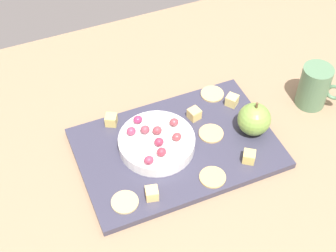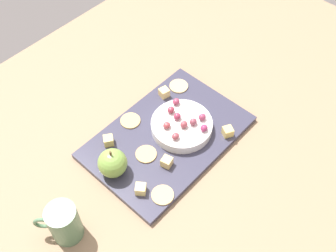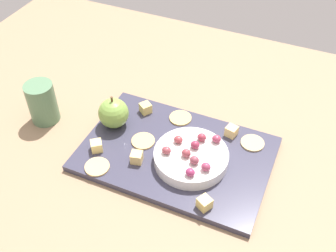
# 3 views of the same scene
# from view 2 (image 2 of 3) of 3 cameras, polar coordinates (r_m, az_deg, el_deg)

# --- Properties ---
(table) EXTENTS (1.49, 1.00, 0.04)m
(table) POSITION_cam_2_polar(r_m,az_deg,el_deg) (1.06, -0.71, -0.47)
(table) COLOR #8F7255
(table) RESTS_ON ground
(platter) EXTENTS (0.39, 0.26, 0.01)m
(platter) POSITION_cam_2_polar(r_m,az_deg,el_deg) (1.02, -0.10, -1.51)
(platter) COLOR #373649
(platter) RESTS_ON table
(serving_dish) EXTENTS (0.15, 0.15, 0.03)m
(serving_dish) POSITION_cam_2_polar(r_m,az_deg,el_deg) (1.01, 1.91, 0.03)
(serving_dish) COLOR white
(serving_dish) RESTS_ON platter
(apple_whole) EXTENTS (0.07, 0.07, 0.07)m
(apple_whole) POSITION_cam_2_polar(r_m,az_deg,el_deg) (0.94, -7.71, -5.12)
(apple_whole) COLOR #779F43
(apple_whole) RESTS_ON platter
(apple_stem) EXTENTS (0.01, 0.00, 0.01)m
(apple_stem) POSITION_cam_2_polar(r_m,az_deg,el_deg) (0.90, -7.98, -3.77)
(apple_stem) COLOR brown
(apple_stem) RESTS_ON apple_whole
(cheese_cube_0) EXTENTS (0.03, 0.03, 0.02)m
(cheese_cube_0) POSITION_cam_2_polar(r_m,az_deg,el_deg) (1.02, 8.29, -0.76)
(cheese_cube_0) COLOR #E1C66B
(cheese_cube_0) RESTS_ON platter
(cheese_cube_1) EXTENTS (0.03, 0.03, 0.02)m
(cheese_cube_1) POSITION_cam_2_polar(r_m,az_deg,el_deg) (0.92, -3.82, -8.72)
(cheese_cube_1) COLOR #EED479
(cheese_cube_1) RESTS_ON platter
(cheese_cube_2) EXTENTS (0.03, 0.03, 0.02)m
(cheese_cube_2) POSITION_cam_2_polar(r_m,az_deg,el_deg) (1.09, -0.54, 4.67)
(cheese_cube_2) COLOR #F3CA77
(cheese_cube_2) RESTS_ON platter
(cheese_cube_3) EXTENTS (0.03, 0.03, 0.02)m
(cheese_cube_3) POSITION_cam_2_polar(r_m,az_deg,el_deg) (0.95, -0.17, -5.00)
(cheese_cube_3) COLOR #EBC672
(cheese_cube_3) RESTS_ON platter
(cheese_cube_4) EXTENTS (0.03, 0.03, 0.02)m
(cheese_cube_4) POSITION_cam_2_polar(r_m,az_deg,el_deg) (1.00, -8.26, -2.01)
(cheese_cube_4) COLOR #E4C768
(cheese_cube_4) RESTS_ON platter
(cracker_0) EXTENTS (0.05, 0.05, 0.00)m
(cracker_0) POSITION_cam_2_polar(r_m,az_deg,el_deg) (1.04, -5.25, 0.74)
(cracker_0) COLOR tan
(cracker_0) RESTS_ON platter
(cracker_1) EXTENTS (0.05, 0.05, 0.00)m
(cracker_1) POSITION_cam_2_polar(r_m,az_deg,el_deg) (1.11, 1.50, 5.56)
(cracker_1) COLOR tan
(cracker_1) RESTS_ON platter
(cracker_2) EXTENTS (0.05, 0.05, 0.00)m
(cracker_2) POSITION_cam_2_polar(r_m,az_deg,el_deg) (0.92, -0.76, -9.56)
(cracker_2) COLOR tan
(cracker_2) RESTS_ON platter
(cracker_3) EXTENTS (0.05, 0.05, 0.00)m
(cracker_3) POSITION_cam_2_polar(r_m,az_deg,el_deg) (0.98, -3.06, -3.92)
(cracker_3) COLOR tan
(cracker_3) RESTS_ON platter
(grape_0) EXTENTS (0.02, 0.02, 0.02)m
(grape_0) POSITION_cam_2_polar(r_m,az_deg,el_deg) (1.01, 4.78, 1.25)
(grape_0) COLOR #963755
(grape_0) RESTS_ON serving_dish
(grape_1) EXTENTS (0.02, 0.02, 0.02)m
(grape_1) POSITION_cam_2_polar(r_m,az_deg,el_deg) (0.99, -0.18, 0.09)
(grape_1) COLOR #983A40
(grape_1) RESTS_ON serving_dish
(grape_2) EXTENTS (0.02, 0.02, 0.02)m
(grape_2) POSITION_cam_2_polar(r_m,az_deg,el_deg) (0.99, 2.22, 0.21)
(grape_2) COLOR #913B45
(grape_2) RESTS_ON serving_dish
(grape_3) EXTENTS (0.02, 0.02, 0.02)m
(grape_3) POSITION_cam_2_polar(r_m,az_deg,el_deg) (1.00, 1.29, 1.34)
(grape_3) COLOR #8F2D46
(grape_3) RESTS_ON serving_dish
(grape_4) EXTENTS (0.02, 0.02, 0.02)m
(grape_4) POSITION_cam_2_polar(r_m,az_deg,el_deg) (0.99, 5.02, -0.28)
(grape_4) COLOR #912D56
(grape_4) RESTS_ON serving_dish
(grape_5) EXTENTS (0.02, 0.02, 0.02)m
(grape_5) POSITION_cam_2_polar(r_m,az_deg,el_deg) (1.00, 3.52, 0.59)
(grape_5) COLOR #853D4B
(grape_5) RESTS_ON serving_dish
(grape_6) EXTENTS (0.02, 0.02, 0.02)m
(grape_6) POSITION_cam_2_polar(r_m,az_deg,el_deg) (1.02, 0.41, 2.25)
(grape_6) COLOR #963243
(grape_6) RESTS_ON serving_dish
(grape_7) EXTENTS (0.02, 0.02, 0.02)m
(grape_7) POSITION_cam_2_polar(r_m,az_deg,el_deg) (0.97, 1.05, -1.44)
(grape_7) COLOR #8C3C45
(grape_7) RESTS_ON serving_dish
(grape_8) EXTENTS (0.02, 0.02, 0.02)m
(grape_8) POSITION_cam_2_polar(r_m,az_deg,el_deg) (1.03, 1.33, 3.26)
(grape_8) COLOR #973750
(grape_8) RESTS_ON serving_dish
(cup) EXTENTS (0.08, 0.08, 0.10)m
(cup) POSITION_cam_2_polar(r_m,az_deg,el_deg) (0.88, -14.26, -12.92)
(cup) COLOR #547957
(cup) RESTS_ON table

